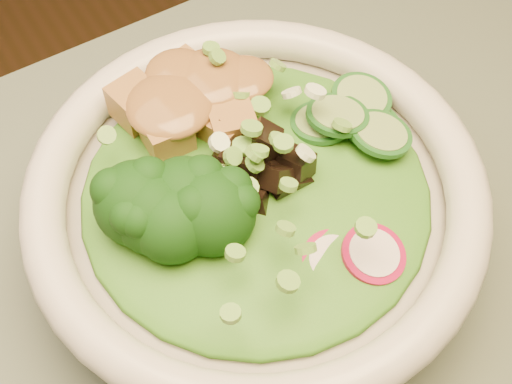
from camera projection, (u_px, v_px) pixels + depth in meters
salad_bowl at (256, 209)px, 0.48m from camera, size 0.30×0.30×0.08m
lettuce_bed at (256, 191)px, 0.46m from camera, size 0.23×0.23×0.03m
broccoli_florets at (166, 239)px, 0.42m from camera, size 0.11×0.11×0.05m
radish_slices at (338, 264)px, 0.43m from camera, size 0.13×0.09×0.02m
cucumber_slices at (343, 124)px, 0.47m from camera, size 0.10×0.10×0.04m
mushroom_heap at (243, 163)px, 0.45m from camera, size 0.10×0.10×0.04m
tofu_cubes at (192, 110)px, 0.48m from camera, size 0.12×0.10×0.04m
peanut_sauce at (191, 96)px, 0.47m from camera, size 0.08×0.06×0.02m
scallion_garnish at (256, 166)px, 0.44m from camera, size 0.21×0.21×0.03m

